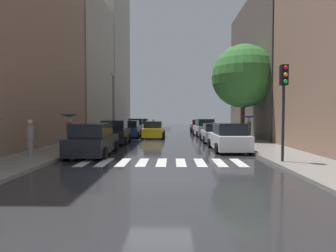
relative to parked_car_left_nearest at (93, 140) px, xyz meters
The scene contains 23 objects.
ground_plane 19.41m from the parked_car_left_nearest, 78.40° to the left, with size 28.00×72.00×0.04m, color #2A2A2D.
sidewalk_left 19.19m from the parked_car_left_nearest, 97.80° to the left, with size 3.00×72.00×0.15m, color gray.
sidewalk_right 21.67m from the parked_car_left_nearest, 61.30° to the left, with size 3.00×72.00×0.15m, color gray.
crosswalk_stripes 4.60m from the parked_car_left_nearest, 30.62° to the right, with size 7.65×2.20×0.01m.
building_left_mid 20.84m from the parked_car_left_nearest, 111.38° to the left, with size 6.00×12.60×16.43m, color #9E9384.
building_left_far 34.98m from the parked_car_left_nearest, 102.47° to the left, with size 6.00×14.52×25.40m, color #9E9384.
building_right_mid 20.58m from the parked_car_left_nearest, 40.74° to the left, with size 6.00×14.18×13.78m, color #564C47.
parked_car_left_nearest is the anchor object (origin of this frame).
parked_car_left_second 6.08m from the parked_car_left_nearest, 90.63° to the left, with size 2.28×4.40×1.81m.
parked_car_left_third 12.09m from the parked_car_left_nearest, 89.22° to the left, with size 2.14×4.50×1.67m.
parked_car_left_fourth 18.01m from the parked_car_left_nearest, 90.15° to the left, with size 2.17×4.84×1.78m.
parked_car_left_fifth 23.69m from the parked_car_left_nearest, 89.84° to the left, with size 2.15×4.19×1.68m.
parked_car_right_nearest 8.12m from the parked_car_left_nearest, 13.38° to the left, with size 2.14×4.33×1.74m.
parked_car_right_second 10.66m from the parked_car_left_nearest, 42.86° to the left, with size 2.11×4.22×1.53m.
parked_car_right_third 15.56m from the parked_car_left_nearest, 60.13° to the left, with size 2.22×4.74×1.81m.
parked_car_right_fourth 21.69m from the parked_car_left_nearest, 69.05° to the left, with size 2.09×4.72×1.61m.
taxi_midroad 11.53m from the parked_car_left_nearest, 77.06° to the left, with size 2.11×4.43×1.81m.
pedestrian_foreground 2.78m from the parked_car_left_nearest, 139.41° to the left, with size 1.17×1.17×2.13m.
pedestrian_near_tree 12.64m from the parked_car_left_nearest, 33.11° to the left, with size 1.13×1.13×2.00m.
pedestrian_by_kerb 3.13m from the parked_car_left_nearest, 151.60° to the right, with size 0.36×0.36×1.84m.
street_tree_right 14.00m from the parked_car_left_nearest, 38.14° to the left, with size 5.30×5.30×7.99m.
traffic_light_right_corner 10.05m from the parked_car_left_nearest, 16.43° to the right, with size 0.30×0.42×4.30m.
lamp_post_left 13.09m from the parked_car_left_nearest, 97.45° to the left, with size 0.60×0.28×6.34m.
Camera 1 is at (0.50, -9.80, 2.24)m, focal length 28.74 mm.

